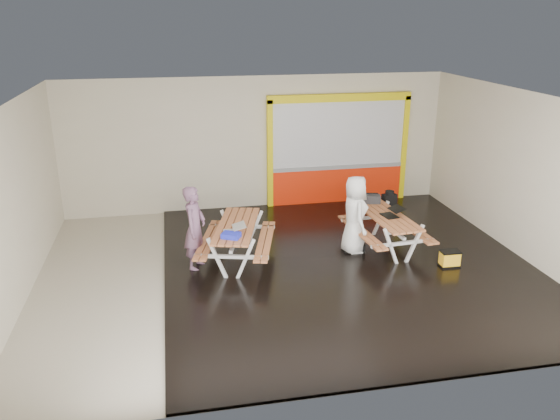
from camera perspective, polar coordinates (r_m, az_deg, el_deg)
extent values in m
cube|color=#BDB3A0|center=(11.48, 0.88, -6.21)|extent=(10.00, 8.00, 0.01)
cube|color=white|center=(10.44, 0.98, 11.39)|extent=(10.00, 8.00, 0.01)
cube|color=beige|center=(14.64, -2.39, 6.79)|extent=(10.00, 0.01, 3.50)
cube|color=beige|center=(7.25, 7.65, -7.22)|extent=(10.00, 0.01, 3.50)
cube|color=beige|center=(10.98, -25.54, 0.42)|extent=(0.01, 8.00, 3.50)
cube|color=beige|center=(12.82, 23.41, 3.30)|extent=(0.01, 8.00, 3.50)
cube|color=black|center=(11.77, 6.87, -5.52)|extent=(7.50, 7.98, 0.05)
cube|color=red|center=(15.38, 5.85, 2.51)|extent=(3.60, 0.12, 1.00)
cube|color=gray|center=(15.23, 5.92, 4.41)|extent=(3.60, 0.14, 0.10)
cube|color=silver|center=(15.03, 6.03, 7.77)|extent=(3.60, 0.08, 1.72)
cube|color=yellow|center=(14.68, -1.04, 5.63)|extent=(0.14, 0.16, 2.90)
cube|color=yellow|center=(15.76, 12.54, 6.14)|extent=(0.14, 0.16, 2.90)
cube|color=yellow|center=(14.84, 6.19, 11.38)|extent=(3.88, 0.16, 0.20)
cube|color=#C37142|center=(11.58, -5.97, -1.58)|extent=(0.68, 2.11, 0.04)
cube|color=#C37142|center=(11.56, -5.23, -1.59)|extent=(0.68, 2.11, 0.04)
cube|color=#C37142|center=(11.54, -4.48, -1.61)|extent=(0.68, 2.11, 0.04)
cube|color=#C37142|center=(11.52, -3.73, -1.63)|extent=(0.68, 2.11, 0.04)
cube|color=#C37142|center=(11.50, -2.97, -1.65)|extent=(0.68, 2.11, 0.04)
cube|color=white|center=(10.98, -6.45, -4.97)|extent=(0.40, 0.16, 0.86)
cube|color=white|center=(10.90, -3.55, -5.06)|extent=(0.40, 0.16, 0.86)
cube|color=white|center=(10.92, -5.02, -4.79)|extent=(1.44, 0.44, 0.06)
cube|color=white|center=(10.81, -5.06, -3.44)|extent=(0.72, 0.25, 0.06)
cube|color=white|center=(12.46, -5.19, -1.86)|extent=(0.40, 0.16, 0.86)
cube|color=white|center=(12.39, -2.64, -1.92)|extent=(0.40, 0.16, 0.86)
cube|color=white|center=(12.41, -3.93, -1.68)|extent=(1.44, 0.44, 0.06)
cube|color=white|center=(12.31, -3.96, -0.47)|extent=(0.72, 0.25, 0.06)
cube|color=white|center=(11.62, -4.45, -2.60)|extent=(0.51, 1.72, 0.06)
cube|color=#C37142|center=(11.76, -7.64, -2.99)|extent=(0.67, 2.11, 0.04)
cube|color=#C37142|center=(11.74, -6.94, -3.01)|extent=(0.67, 2.11, 0.04)
cube|color=#C37142|center=(11.60, -1.90, -3.16)|extent=(0.67, 2.11, 0.04)
cube|color=#C37142|center=(11.59, -1.19, -3.18)|extent=(0.67, 2.11, 0.04)
cube|color=#C37142|center=(12.21, 9.61, -0.72)|extent=(0.31, 2.10, 0.04)
cube|color=#C37142|center=(12.27, 10.24, -0.65)|extent=(0.31, 2.10, 0.04)
cube|color=#C37142|center=(12.33, 10.86, -0.58)|extent=(0.31, 2.10, 0.04)
cube|color=#C37142|center=(12.40, 11.47, -0.51)|extent=(0.31, 2.10, 0.04)
cube|color=#C37142|center=(12.47, 12.08, -0.45)|extent=(0.31, 2.10, 0.04)
cube|color=white|center=(11.70, 11.28, -3.71)|extent=(0.39, 0.10, 0.84)
cube|color=white|center=(11.95, 13.61, -3.39)|extent=(0.39, 0.10, 0.84)
cube|color=white|center=(11.80, 12.48, -3.34)|extent=(1.43, 0.19, 0.06)
cube|color=white|center=(11.70, 12.57, -2.11)|extent=(0.71, 0.12, 0.06)
cube|color=white|center=(13.02, 8.12, -1.07)|extent=(0.39, 0.10, 0.84)
cube|color=white|center=(13.24, 10.28, -0.83)|extent=(0.39, 0.10, 0.84)
cube|color=white|center=(13.11, 9.22, -0.76)|extent=(1.43, 0.19, 0.06)
cube|color=white|center=(13.02, 9.29, 0.36)|extent=(0.71, 0.12, 0.06)
cube|color=white|center=(12.41, 10.79, -1.49)|extent=(0.21, 1.72, 0.06)
cube|color=#C37142|center=(12.18, 8.04, -2.26)|extent=(0.30, 2.10, 0.04)
cube|color=#C37142|center=(12.23, 8.65, -2.19)|extent=(0.30, 2.10, 0.04)
cube|color=#C37142|center=(12.67, 12.81, -1.69)|extent=(0.30, 2.10, 0.04)
cube|color=#C37142|center=(12.74, 13.37, -1.62)|extent=(0.30, 2.10, 0.04)
imported|color=#78526E|center=(11.33, -8.73, -1.84)|extent=(0.64, 0.75, 1.75)
imported|color=white|center=(12.09, 7.66, -0.50)|extent=(0.55, 0.85, 1.73)
cube|color=silver|center=(11.09, -5.08, -2.35)|extent=(0.27, 0.39, 0.02)
cube|color=silver|center=(11.06, -4.23, -1.64)|extent=(0.25, 0.39, 0.08)
cube|color=silver|center=(11.06, -4.27, -1.64)|extent=(0.21, 0.34, 0.06)
cube|color=black|center=(12.26, 11.14, -0.57)|extent=(0.34, 0.43, 0.02)
cube|color=black|center=(12.30, 11.87, 0.13)|extent=(0.32, 0.42, 0.08)
cube|color=silver|center=(12.30, 11.85, 0.12)|extent=(0.27, 0.37, 0.06)
cube|color=#222CD6|center=(10.86, -5.04, -2.61)|extent=(0.42, 0.37, 0.10)
cube|color=black|center=(13.01, 9.31, 1.13)|extent=(0.45, 0.29, 0.19)
cylinder|color=black|center=(12.97, 9.34, 1.69)|extent=(0.31, 0.09, 0.03)
cube|color=black|center=(13.44, 11.10, 0.68)|extent=(0.36, 0.27, 0.46)
cylinder|color=black|center=(13.36, 11.17, 1.70)|extent=(0.25, 0.25, 0.11)
cube|color=black|center=(12.36, 7.63, -3.73)|extent=(0.52, 0.43, 0.17)
cube|color=black|center=(12.05, 16.93, -5.44)|extent=(0.40, 0.27, 0.04)
cube|color=yellow|center=(11.99, 17.00, -4.80)|extent=(0.38, 0.25, 0.30)
cube|color=black|center=(11.92, 17.07, -4.11)|extent=(0.40, 0.27, 0.03)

